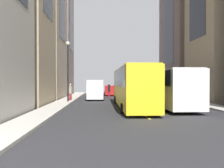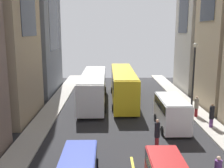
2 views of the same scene
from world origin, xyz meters
name	(u,v)px [view 1 (image 1 of 2)]	position (x,y,z in m)	size (l,w,h in m)	color
ground_plane	(128,102)	(0.00, 0.00, 0.00)	(40.54, 40.54, 0.00)	#28282B
sidewalk_west	(191,102)	(-7.27, 0.00, 0.07)	(1.99, 44.00, 0.15)	#B2ADA3
sidewalk_east	(63,102)	(7.27, 0.00, 0.07)	(1.99, 44.00, 0.15)	#B2ADA3
lane_stripe_0	(116,93)	(0.00, -21.00, 0.01)	(0.16, 2.00, 0.01)	yellow
lane_stripe_1	(120,96)	(0.00, -10.50, 0.01)	(0.16, 2.00, 0.01)	yellow
lane_stripe_2	(128,102)	(0.00, 0.00, 0.01)	(0.16, 2.00, 0.01)	yellow
lane_stripe_3	(147,117)	(0.00, 10.50, 0.01)	(0.16, 2.00, 0.01)	yellow
building_west_0	(191,28)	(-12.43, -12.83, 11.71)	(8.01, 11.63, 23.43)	#7A665B
city_bus_white	(165,85)	(-3.11, 3.92, 2.01)	(2.80, 12.79, 3.35)	silver
streetcar_yellow	(131,84)	(0.26, 4.75, 2.12)	(2.70, 13.20, 3.59)	yellow
delivery_van_white	(95,88)	(3.79, -4.24, 1.51)	(2.25, 5.06, 2.58)	white
car_red_0	(110,90)	(1.49, -13.46, 0.98)	(1.95, 4.23, 1.67)	red
car_blue_1	(137,90)	(-3.12, -12.34, 0.89)	(2.06, 4.43, 1.50)	#2338AD
pedestrian_crossing_mid	(109,90)	(1.85, -8.36, 1.15)	(0.37, 0.37, 2.17)	maroon
pedestrian_walking_far	(96,89)	(3.95, -13.47, 1.04)	(0.36, 0.36, 1.98)	navy
pedestrian_crossing_near	(71,91)	(7.08, -4.46, 1.19)	(0.40, 0.40, 1.99)	#593372
pedestrian_waiting_curb	(70,92)	(6.72, -1.65, 1.17)	(0.39, 0.39, 1.95)	maroon
traffic_light_near_corner	(154,72)	(-6.68, -15.38, 4.08)	(0.32, 0.44, 5.62)	black
streetlamp_near	(68,64)	(6.78, -0.07, 4.30)	(0.44, 0.44, 6.73)	black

